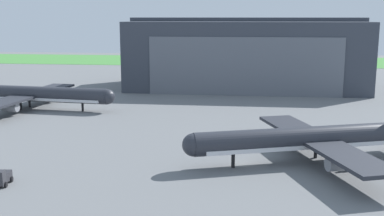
% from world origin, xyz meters
% --- Properties ---
extents(ground_plane, '(440.00, 440.00, 0.00)m').
position_xyz_m(ground_plane, '(0.00, 0.00, 0.00)').
color(ground_plane, slate).
extents(grass_field_strip, '(440.00, 56.00, 0.08)m').
position_xyz_m(grass_field_strip, '(0.00, 174.00, 0.04)').
color(grass_field_strip, '#44873C').
rests_on(grass_field_strip, ground_plane).
extents(maintenance_hangar, '(73.63, 32.77, 22.44)m').
position_xyz_m(maintenance_hangar, '(-0.79, 81.49, 10.76)').
color(maintenance_hangar, '#383D47').
rests_on(maintenance_hangar, ground_plane).
extents(airliner_near_left, '(39.73, 35.71, 12.01)m').
position_xyz_m(airliner_near_left, '(10.97, 2.43, 3.81)').
color(airliner_near_left, '#282B33').
rests_on(airliner_near_left, ground_plane).
extents(airliner_far_left, '(44.15, 38.82, 12.20)m').
position_xyz_m(airliner_far_left, '(-53.63, 38.71, 3.68)').
color(airliner_far_left, '#282B33').
rests_on(airliner_far_left, ground_plane).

